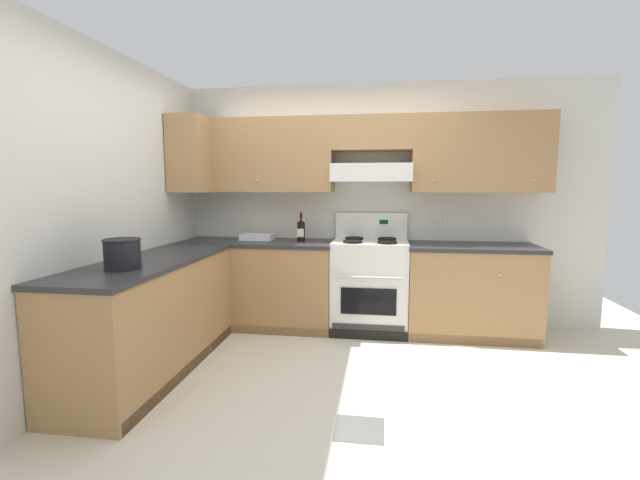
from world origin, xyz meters
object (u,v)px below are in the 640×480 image
Objects in this scene: stove at (370,285)px; bucket at (122,253)px; wine_bottle at (301,230)px; bowl at (257,238)px.

bucket is at bearing -134.89° from stove.
stove is 0.91m from wine_bottle.
wine_bottle reaches higher than stove.
bucket is (-1.65, -1.66, 0.54)m from stove.
bucket is (-0.93, -1.68, -0.01)m from wine_bottle.
stove is at bearing -4.09° from bowl.
wine_bottle is at bearing -6.94° from bowl.
bowl is at bearing 75.84° from bucket.
stove is at bearing -2.13° from wine_bottle.
bowl is at bearing 173.06° from wine_bottle.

